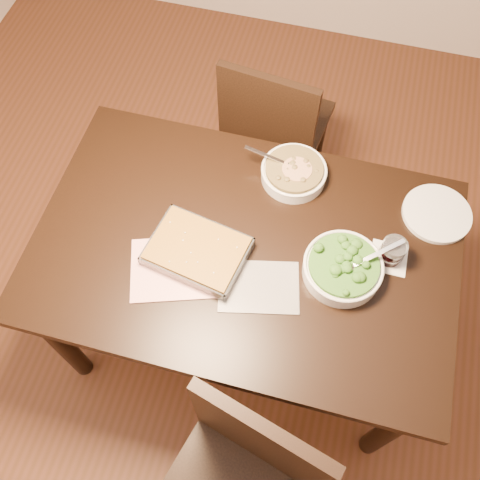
# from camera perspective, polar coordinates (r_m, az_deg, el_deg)

# --- Properties ---
(ground) EXTENTS (4.00, 4.00, 0.00)m
(ground) POSITION_cam_1_polar(r_m,az_deg,el_deg) (2.45, 0.39, -8.93)
(ground) COLOR #4B2915
(ground) RESTS_ON ground
(table) EXTENTS (1.40, 0.90, 0.75)m
(table) POSITION_cam_1_polar(r_m,az_deg,el_deg) (1.85, 0.51, -2.09)
(table) COLOR black
(table) RESTS_ON ground
(magazine_a) EXTENTS (0.36, 0.31, 0.01)m
(magazine_a) POSITION_cam_1_polar(r_m,az_deg,el_deg) (1.74, -6.53, -2.98)
(magazine_a) COLOR #B83441
(magazine_a) RESTS_ON table
(magazine_b) EXTENTS (0.29, 0.23, 0.00)m
(magazine_b) POSITION_cam_1_polar(r_m,az_deg,el_deg) (1.70, 2.04, -5.00)
(magazine_b) COLOR #24232A
(magazine_b) RESTS_ON table
(coaster) EXTENTS (0.12, 0.12, 0.00)m
(coaster) POSITION_cam_1_polar(r_m,az_deg,el_deg) (1.81, 15.58, -1.86)
(coaster) COLOR white
(coaster) RESTS_ON table
(stew_bowl) EXTENTS (0.26, 0.23, 0.09)m
(stew_bowl) POSITION_cam_1_polar(r_m,az_deg,el_deg) (1.89, 5.76, 7.21)
(stew_bowl) COLOR silver
(stew_bowl) RESTS_ON table
(broccoli_bowl) EXTENTS (0.26, 0.25, 0.10)m
(broccoli_bowl) POSITION_cam_1_polar(r_m,az_deg,el_deg) (1.72, 10.91, -2.92)
(broccoli_bowl) COLOR silver
(broccoli_bowl) RESTS_ON table
(baking_dish) EXTENTS (0.34, 0.28, 0.06)m
(baking_dish) POSITION_cam_1_polar(r_m,az_deg,el_deg) (1.73, -4.57, -1.20)
(baking_dish) COLOR silver
(baking_dish) RESTS_ON table
(wine_tumbler) EXTENTS (0.08, 0.08, 0.09)m
(wine_tumbler) POSITION_cam_1_polar(r_m,az_deg,el_deg) (1.77, 15.95, -1.15)
(wine_tumbler) COLOR black
(wine_tumbler) RESTS_ON coaster
(dinner_plate) EXTENTS (0.23, 0.23, 0.02)m
(dinner_plate) POSITION_cam_1_polar(r_m,az_deg,el_deg) (1.94, 20.25, 2.66)
(dinner_plate) COLOR silver
(dinner_plate) RESTS_ON table
(chair_far) EXTENTS (0.46, 0.46, 0.88)m
(chair_far) POSITION_cam_1_polar(r_m,az_deg,el_deg) (2.40, 3.59, 12.02)
(chair_far) COLOR black
(chair_far) RESTS_ON ground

